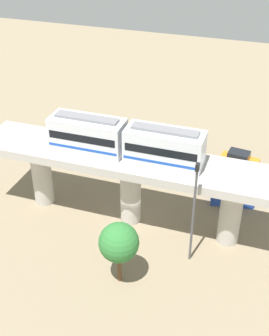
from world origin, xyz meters
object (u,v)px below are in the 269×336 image
train (125,140)px  tree_near_viaduct (119,243)px  parked_car_blue (232,196)px  signal_post (194,209)px  parked_car_black (182,161)px  parked_car_orange (239,160)px

train → tree_near_viaduct: (-7.57, -2.15, -4.51)m
parked_car_blue → signal_post: 10.46m
train → signal_post: 8.36m
parked_car_black → tree_near_viaduct: tree_near_viaduct is taller
parked_car_black → signal_post: size_ratio=0.46×
train → parked_car_orange: train is taller
parked_car_blue → signal_post: size_ratio=0.47×
parked_car_orange → parked_car_black: (-2.29, 6.05, 0.00)m
train → parked_car_blue: bearing=-57.6°
parked_car_orange → signal_post: size_ratio=0.46×
train → parked_car_orange: size_ratio=3.08×
parked_car_blue → tree_near_viaduct: tree_near_viaduct is taller
parked_car_blue → parked_car_black: bearing=42.2°
train → parked_car_blue: train is taller
tree_near_viaduct → signal_post: (4.17, -4.78, 1.32)m
signal_post → tree_near_viaduct: bearing=131.1°
train → parked_car_black: 13.41m
parked_car_blue → parked_car_black: (4.83, 6.29, 0.00)m
train → signal_post: size_ratio=1.42×
train → parked_car_black: (10.59, -2.79, -7.73)m
parked_car_orange → tree_near_viaduct: tree_near_viaduct is taller
parked_car_black → parked_car_blue: bearing=-122.2°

